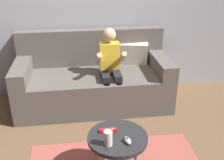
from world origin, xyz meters
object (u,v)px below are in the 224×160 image
object	(u,v)px
person_seated_on_couch	(110,66)
game_remote_red_near_edge	(108,130)
couch	(94,80)
soda_can	(108,138)
coffee_table	(118,141)
nunchuk_white	(128,140)

from	to	relation	value
person_seated_on_couch	game_remote_red_near_edge	size ratio (longest dim) A/B	6.99
couch	soda_can	world-z (taller)	couch
coffee_table	nunchuk_white	world-z (taller)	nunchuk_white
couch	coffee_table	size ratio (longest dim) A/B	3.78
soda_can	coffee_table	bearing A→B (deg)	48.25
person_seated_on_couch	soda_can	xyz separation A→B (m)	(-0.18, -1.23, -0.08)
coffee_table	couch	bearing A→B (deg)	93.83
person_seated_on_couch	coffee_table	bearing A→B (deg)	-94.70
coffee_table	person_seated_on_couch	bearing A→B (deg)	85.30
couch	coffee_table	xyz separation A→B (m)	(0.09, -1.32, 0.06)
coffee_table	soda_can	xyz separation A→B (m)	(-0.09, -0.10, 0.11)
couch	coffee_table	distance (m)	1.32
couch	nunchuk_white	distance (m)	1.42
soda_can	game_remote_red_near_edge	bearing A→B (deg)	82.68
person_seated_on_couch	soda_can	bearing A→B (deg)	-98.38
coffee_table	game_remote_red_near_edge	size ratio (longest dim) A/B	3.46
person_seated_on_couch	nunchuk_white	xyz separation A→B (m)	(-0.03, -1.22, -0.12)
game_remote_red_near_edge	couch	bearing A→B (deg)	90.98
game_remote_red_near_edge	nunchuk_white	world-z (taller)	nunchuk_white
coffee_table	soda_can	size ratio (longest dim) A/B	3.98
coffee_table	game_remote_red_near_edge	bearing A→B (deg)	134.25
game_remote_red_near_edge	soda_can	xyz separation A→B (m)	(-0.02, -0.17, 0.05)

